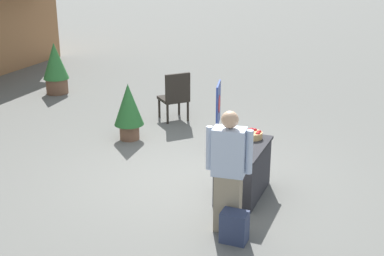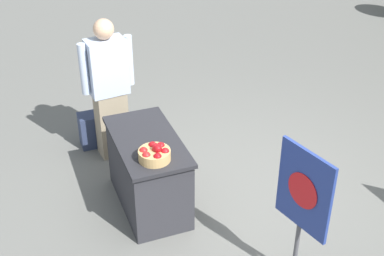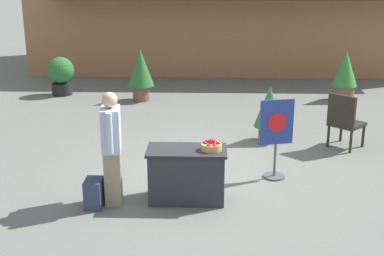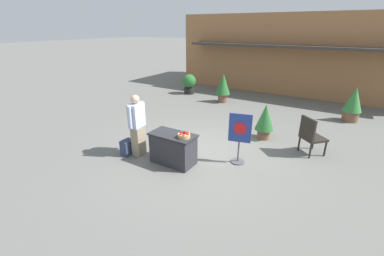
% 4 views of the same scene
% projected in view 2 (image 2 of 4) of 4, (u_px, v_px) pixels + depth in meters
% --- Properties ---
extents(ground_plane, '(120.00, 120.00, 0.00)m').
position_uv_depth(ground_plane, '(242.00, 200.00, 5.65)').
color(ground_plane, slate).
extents(display_table, '(1.17, 0.61, 0.80)m').
position_uv_depth(display_table, '(148.00, 172.00, 5.39)').
color(display_table, '#2D2D33').
rests_on(display_table, ground_plane).
extents(apple_basket, '(0.30, 0.30, 0.16)m').
position_uv_depth(apple_basket, '(155.00, 154.00, 4.86)').
color(apple_basket, tan).
rests_on(apple_basket, display_table).
extents(person_visitor, '(0.30, 0.61, 1.67)m').
position_uv_depth(person_visitor, '(109.00, 89.00, 5.98)').
color(person_visitor, gray).
rests_on(person_visitor, ground_plane).
extents(backpack, '(0.24, 0.34, 0.42)m').
position_uv_depth(backpack, '(94.00, 129.00, 6.46)').
color(backpack, '#2D3856').
rests_on(backpack, ground_plane).
extents(poster_board, '(0.55, 0.36, 1.32)m').
position_uv_depth(poster_board, '(301.00, 213.00, 4.38)').
color(poster_board, '#4C4C51').
rests_on(poster_board, ground_plane).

